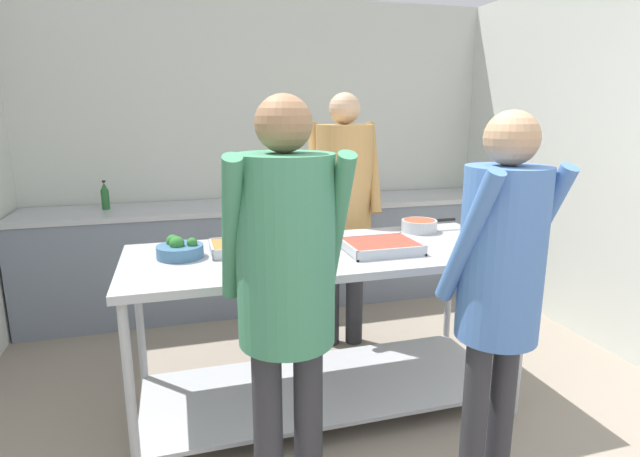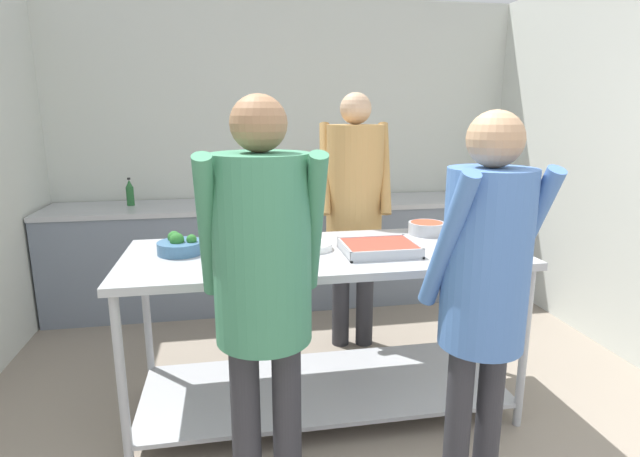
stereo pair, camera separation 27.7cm
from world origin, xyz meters
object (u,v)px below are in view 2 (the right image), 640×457
at_px(serving_tray_vegetables, 379,248).
at_px(guest_serving_right, 263,272).
at_px(sauce_pan, 427,228).
at_px(guest_serving_left, 485,277).
at_px(serving_tray_roast, 246,245).
at_px(broccoli_bowl, 180,246).
at_px(cook_behind_counter, 354,195).
at_px(water_bottle, 130,193).
at_px(plate_stack, 311,246).

height_order(serving_tray_vegetables, guest_serving_right, guest_serving_right).
xyz_separation_m(sauce_pan, guest_serving_left, (-0.23, -1.12, 0.07)).
bearing_deg(serving_tray_roast, guest_serving_right, -87.58).
bearing_deg(sauce_pan, broccoli_bowl, -173.07).
relative_size(serving_tray_roast, cook_behind_counter, 0.22).
height_order(serving_tray_roast, water_bottle, water_bottle).
height_order(serving_tray_vegetables, sauce_pan, sauce_pan).
xyz_separation_m(serving_tray_vegetables, sauce_pan, (0.41, 0.35, 0.02)).
relative_size(serving_tray_roast, guest_serving_right, 0.22).
xyz_separation_m(plate_stack, water_bottle, (-1.24, 1.73, 0.06)).
height_order(serving_tray_roast, cook_behind_counter, cook_behind_counter).
bearing_deg(broccoli_bowl, plate_stack, -3.73).
distance_m(serving_tray_roast, plate_stack, 0.35).
height_order(plate_stack, cook_behind_counter, cook_behind_counter).
bearing_deg(serving_tray_vegetables, cook_behind_counter, 84.92).
bearing_deg(guest_serving_left, plate_stack, 120.55).
xyz_separation_m(broccoli_bowl, serving_tray_vegetables, (1.04, -0.18, -0.02)).
distance_m(plate_stack, guest_serving_right, 0.82).
relative_size(serving_tray_vegetables, guest_serving_right, 0.23).
relative_size(broccoli_bowl, guest_serving_right, 0.14).
bearing_deg(serving_tray_vegetables, plate_stack, 159.02).
height_order(broccoli_bowl, guest_serving_left, guest_serving_left).
bearing_deg(plate_stack, broccoli_bowl, 176.27).
bearing_deg(sauce_pan, cook_behind_counter, 124.86).
bearing_deg(broccoli_bowl, sauce_pan, 6.93).
height_order(broccoli_bowl, sauce_pan, broccoli_bowl).
bearing_deg(water_bottle, broccoli_bowl, -72.02).
bearing_deg(serving_tray_roast, broccoli_bowl, -177.29).
bearing_deg(serving_tray_roast, sauce_pan, 8.25).
height_order(plate_stack, guest_serving_left, guest_serving_left).
height_order(serving_tray_vegetables, water_bottle, water_bottle).
relative_size(plate_stack, guest_serving_left, 0.14).
bearing_deg(cook_behind_counter, sauce_pan, -55.14).
xyz_separation_m(guest_serving_right, cook_behind_counter, (0.73, 1.46, 0.04)).
bearing_deg(water_bottle, serving_tray_roast, -61.80).
xyz_separation_m(broccoli_bowl, serving_tray_roast, (0.35, 0.02, -0.02)).
height_order(broccoli_bowl, serving_tray_vegetables, broccoli_bowl).
height_order(cook_behind_counter, water_bottle, cook_behind_counter).
bearing_deg(serving_tray_roast, cook_behind_counter, 40.08).
xyz_separation_m(serving_tray_vegetables, cook_behind_counter, (0.07, 0.84, 0.15)).
relative_size(broccoli_bowl, serving_tray_vegetables, 0.61).
relative_size(plate_stack, guest_serving_right, 0.13).
bearing_deg(cook_behind_counter, plate_stack, -120.77).
bearing_deg(serving_tray_vegetables, broccoli_bowl, 170.29).
relative_size(serving_tray_roast, serving_tray_vegetables, 1.00).
bearing_deg(water_bottle, plate_stack, -54.38).
relative_size(guest_serving_left, guest_serving_right, 0.97).
relative_size(broccoli_bowl, plate_stack, 1.01).
bearing_deg(guest_serving_right, serving_tray_vegetables, 43.46).
height_order(broccoli_bowl, serving_tray_roast, broccoli_bowl).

